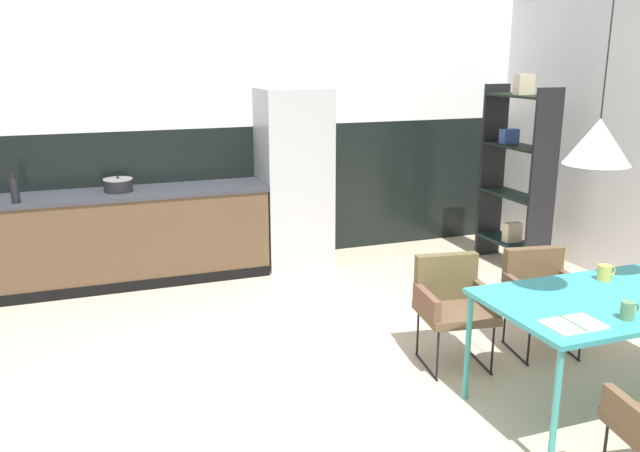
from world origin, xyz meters
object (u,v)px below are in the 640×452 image
object	(u,v)px
refrigerator_column	(294,178)
mug_dark_espresso	(605,273)
mug_short_terracotta	(628,310)
bottle_spice_small	(15,190)
pendant_lamp_over_table_near	(598,141)
open_book	(573,324)
armchair_head_of_table	(540,287)
open_shelf_unit	(516,172)
cooking_pot	(118,185)
dining_table	(623,302)
armchair_near_window	(452,297)

from	to	relation	value
refrigerator_column	mug_dark_espresso	xyz separation A→B (m)	(1.04, -3.21, -0.12)
mug_short_terracotta	bottle_spice_small	distance (m)	4.85
mug_short_terracotta	mug_dark_espresso	size ratio (longest dim) A/B	0.89
pendant_lamp_over_table_near	open_book	bearing A→B (deg)	-137.66
armchair_head_of_table	bottle_spice_small	world-z (taller)	bottle_spice_small
mug_dark_espresso	open_shelf_unit	distance (m)	2.58
mug_short_terracotta	pendant_lamp_over_table_near	xyz separation A→B (m)	(-0.07, 0.27, 0.89)
bottle_spice_small	open_book	bearing A→B (deg)	-50.19
bottle_spice_small	pendant_lamp_over_table_near	bearing A→B (deg)	-45.73
bottle_spice_small	open_shelf_unit	xyz separation A→B (m)	(4.68, -0.67, -0.02)
cooking_pot	pendant_lamp_over_table_near	size ratio (longest dim) A/B	0.22
armchair_head_of_table	bottle_spice_small	bearing A→B (deg)	-23.55
open_book	mug_dark_espresso	distance (m)	0.87
open_shelf_unit	pendant_lamp_over_table_near	distance (m)	3.09
mug_short_terracotta	cooking_pot	xyz separation A→B (m)	(-2.41, 3.77, 0.16)
refrigerator_column	bottle_spice_small	world-z (taller)	refrigerator_column
dining_table	armchair_head_of_table	world-z (taller)	armchair_head_of_table
dining_table	armchair_head_of_table	xyz separation A→B (m)	(0.11, 0.87, -0.21)
dining_table	bottle_spice_small	xyz separation A→B (m)	(-3.55, 3.28, 0.31)
armchair_near_window	pendant_lamp_over_table_near	bearing A→B (deg)	115.28
armchair_head_of_table	pendant_lamp_over_table_near	xyz separation A→B (m)	(-0.44, -0.88, 1.20)
refrigerator_column	bottle_spice_small	distance (m)	2.61
dining_table	armchair_near_window	distance (m)	1.12
armchair_head_of_table	open_book	bearing A→B (deg)	67.73
refrigerator_column	bottle_spice_small	xyz separation A→B (m)	(-2.60, -0.19, 0.10)
mug_dark_espresso	bottle_spice_small	distance (m)	4.73
dining_table	mug_dark_espresso	size ratio (longest dim) A/B	12.81
dining_table	open_book	xyz separation A→B (m)	(-0.60, -0.25, 0.05)
dining_table	armchair_near_window	world-z (taller)	armchair_near_window
open_book	mug_short_terracotta	xyz separation A→B (m)	(0.33, -0.03, 0.04)
refrigerator_column	bottle_spice_small	bearing A→B (deg)	-175.84
bottle_spice_small	mug_dark_espresso	bearing A→B (deg)	-39.67
dining_table	pendant_lamp_over_table_near	size ratio (longest dim) A/B	1.35
open_shelf_unit	open_book	bearing A→B (deg)	-31.22
pendant_lamp_over_table_near	bottle_spice_small	bearing A→B (deg)	134.27
open_book	mug_short_terracotta	bearing A→B (deg)	-5.72
refrigerator_column	open_shelf_unit	distance (m)	2.26
mug_short_terracotta	cooking_pot	size ratio (longest dim) A/B	0.43
bottle_spice_small	refrigerator_column	bearing A→B (deg)	4.16
bottle_spice_small	cooking_pot	bearing A→B (deg)	12.93
armchair_head_of_table	armchair_near_window	xyz separation A→B (m)	(-0.72, 0.04, 0.00)
mug_dark_espresso	armchair_near_window	bearing A→B (deg)	137.59
armchair_head_of_table	mug_short_terracotta	distance (m)	1.26
mug_short_terracotta	mug_dark_espresso	world-z (taller)	mug_short_terracotta
armchair_near_window	open_book	distance (m)	1.19
mug_short_terracotta	bottle_spice_small	bearing A→B (deg)	132.60
cooking_pot	pendant_lamp_over_table_near	distance (m)	4.27
cooking_pot	open_shelf_unit	world-z (taller)	open_shelf_unit
refrigerator_column	open_shelf_unit	world-z (taller)	open_shelf_unit
armchair_head_of_table	armchair_near_window	distance (m)	0.72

